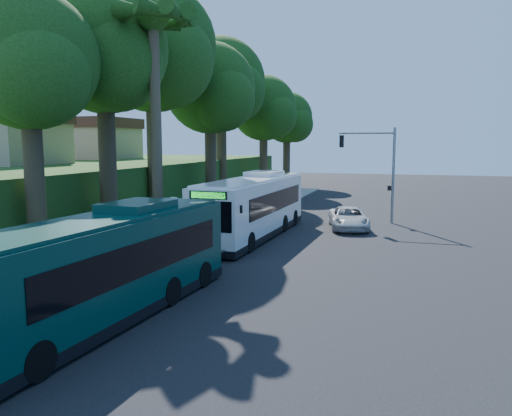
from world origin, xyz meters
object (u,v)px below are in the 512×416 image
(teal_bus, at_px, (104,266))
(white_bus, at_px, (254,206))
(pickup, at_px, (349,218))
(bus_shelter, at_px, (162,216))

(teal_bus, bearing_deg, white_bus, 93.47)
(white_bus, bearing_deg, pickup, 42.81)
(white_bus, distance_m, pickup, 7.24)
(teal_bus, height_order, pickup, teal_bus)
(pickup, bearing_deg, bus_shelter, -146.70)
(white_bus, bearing_deg, teal_bus, -88.94)
(white_bus, height_order, pickup, white_bus)
(bus_shelter, relative_size, teal_bus, 0.25)
(white_bus, bearing_deg, bus_shelter, -126.62)
(bus_shelter, distance_m, pickup, 13.35)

